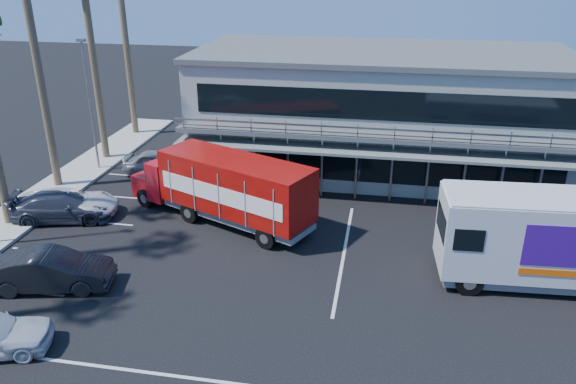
# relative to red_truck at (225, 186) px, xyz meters

# --- Properties ---
(ground) EXTENTS (120.00, 120.00, 0.00)m
(ground) POSITION_rel_red_truck_xyz_m (4.22, -5.30, -1.93)
(ground) COLOR black
(ground) RESTS_ON ground
(building) EXTENTS (22.40, 12.00, 7.30)m
(building) POSITION_rel_red_truck_xyz_m (7.22, 9.64, 1.72)
(building) COLOR #94998D
(building) RESTS_ON ground
(curb_strip) EXTENTS (3.00, 32.00, 0.16)m
(curb_strip) POSITION_rel_red_truck_xyz_m (-10.78, 0.70, -1.85)
(curb_strip) COLOR #A5A399
(curb_strip) RESTS_ON ground
(light_pole_far) EXTENTS (0.50, 0.25, 8.09)m
(light_pole_far) POSITION_rel_red_truck_xyz_m (-9.98, 5.70, 2.57)
(light_pole_far) COLOR gray
(light_pole_far) RESTS_ON ground
(red_truck) EXTENTS (10.52, 6.48, 3.52)m
(red_truck) POSITION_rel_red_truck_xyz_m (0.00, 0.00, 0.00)
(red_truck) COLOR #A40D15
(red_truck) RESTS_ON ground
(white_van) EXTENTS (8.20, 3.24, 3.93)m
(white_van) POSITION_rel_red_truck_xyz_m (14.22, -3.30, 0.15)
(white_van) COLOR silver
(white_van) RESTS_ON ground
(parked_car_b) EXTENTS (5.12, 2.70, 1.60)m
(parked_car_b) POSITION_rel_red_truck_xyz_m (-5.28, -7.19, -1.13)
(parked_car_b) COLOR black
(parked_car_b) RESTS_ON ground
(parked_car_c) EXTENTS (5.58, 3.49, 1.44)m
(parked_car_c) POSITION_rel_red_truck_xyz_m (-8.28, -0.90, -1.22)
(parked_car_c) COLOR silver
(parked_car_c) RESTS_ON ground
(parked_car_d) EXTENTS (5.40, 3.24, 1.47)m
(parked_car_d) POSITION_rel_red_truck_xyz_m (-8.28, -1.30, -1.20)
(parked_car_d) COLOR #2F323E
(parked_car_d) RESTS_ON ground
(parked_car_e) EXTENTS (4.66, 2.01, 1.57)m
(parked_car_e) POSITION_rel_red_truck_xyz_m (-5.67, 5.50, -1.15)
(parked_car_e) COLOR gray
(parked_car_e) RESTS_ON ground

